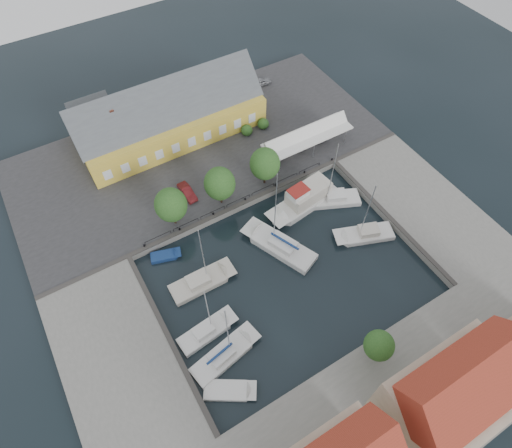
{
  "coord_description": "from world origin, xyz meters",
  "views": [
    {
      "loc": [
        -17.02,
        -22.51,
        47.27
      ],
      "look_at": [
        0.0,
        6.0,
        1.5
      ],
      "focal_mm": 30.0,
      "sensor_mm": 36.0,
      "label": 1
    }
  ],
  "objects_px": {
    "warehouse": "(166,117)",
    "center_sailboat": "(280,246)",
    "west_boat_b": "(201,282)",
    "launch_sw": "(229,391)",
    "trawler": "(305,200)",
    "launch_nw": "(165,256)",
    "east_boat_a": "(332,200)",
    "east_boat_b": "(365,235)",
    "car_silver": "(261,82)",
    "car_red": "(187,192)",
    "west_boat_c": "(207,332)",
    "tent_canopy": "(308,136)",
    "west_boat_d": "(224,356)"
  },
  "relations": [
    {
      "from": "tent_canopy",
      "to": "east_boat_a",
      "type": "relative_size",
      "value": 1.2
    },
    {
      "from": "warehouse",
      "to": "west_boat_b",
      "type": "distance_m",
      "value": 27.11
    },
    {
      "from": "warehouse",
      "to": "car_red",
      "type": "height_order",
      "value": "warehouse"
    },
    {
      "from": "west_boat_b",
      "to": "west_boat_c",
      "type": "height_order",
      "value": "west_boat_b"
    },
    {
      "from": "launch_sw",
      "to": "launch_nw",
      "type": "bearing_deg",
      "value": 87.01
    },
    {
      "from": "center_sailboat",
      "to": "east_boat_b",
      "type": "xyz_separation_m",
      "value": [
        10.76,
        -4.21,
        -0.1
      ]
    },
    {
      "from": "tent_canopy",
      "to": "center_sailboat",
      "type": "distance_m",
      "value": 18.16
    },
    {
      "from": "east_boat_a",
      "to": "launch_nw",
      "type": "xyz_separation_m",
      "value": [
        -24.16,
        3.59,
        -0.17
      ]
    },
    {
      "from": "east_boat_b",
      "to": "center_sailboat",
      "type": "bearing_deg",
      "value": 158.65
    },
    {
      "from": "center_sailboat",
      "to": "west_boat_d",
      "type": "bearing_deg",
      "value": -145.72
    },
    {
      "from": "trawler",
      "to": "west_boat_d",
      "type": "distance_m",
      "value": 24.1
    },
    {
      "from": "west_boat_c",
      "to": "west_boat_d",
      "type": "distance_m",
      "value": 3.49
    },
    {
      "from": "west_boat_b",
      "to": "launch_sw",
      "type": "distance_m",
      "value": 13.48
    },
    {
      "from": "center_sailboat",
      "to": "launch_nw",
      "type": "distance_m",
      "value": 14.94
    },
    {
      "from": "warehouse",
      "to": "center_sailboat",
      "type": "xyz_separation_m",
      "value": [
        3.86,
        -26.37,
        -4.07
      ]
    },
    {
      "from": "trawler",
      "to": "west_boat_b",
      "type": "bearing_deg",
      "value": -168.1
    },
    {
      "from": "warehouse",
      "to": "center_sailboat",
      "type": "distance_m",
      "value": 26.96
    },
    {
      "from": "center_sailboat",
      "to": "west_boat_c",
      "type": "distance_m",
      "value": 14.63
    },
    {
      "from": "car_red",
      "to": "west_boat_c",
      "type": "distance_m",
      "value": 20.31
    },
    {
      "from": "east_boat_a",
      "to": "west_boat_b",
      "type": "xyz_separation_m",
      "value": [
        -21.9,
        -2.27,
        -0.0
      ]
    },
    {
      "from": "car_silver",
      "to": "west_boat_d",
      "type": "distance_m",
      "value": 47.88
    },
    {
      "from": "center_sailboat",
      "to": "east_boat_b",
      "type": "relative_size",
      "value": 1.28
    },
    {
      "from": "east_boat_a",
      "to": "east_boat_b",
      "type": "relative_size",
      "value": 1.05
    },
    {
      "from": "launch_nw",
      "to": "car_red",
      "type": "bearing_deg",
      "value": 46.72
    },
    {
      "from": "car_red",
      "to": "west_boat_c",
      "type": "bearing_deg",
      "value": -112.72
    },
    {
      "from": "car_silver",
      "to": "west_boat_d",
      "type": "xyz_separation_m",
      "value": [
        -28.2,
        -38.67,
        -1.39
      ]
    },
    {
      "from": "launch_sw",
      "to": "launch_nw",
      "type": "height_order",
      "value": "launch_sw"
    },
    {
      "from": "trawler",
      "to": "west_boat_c",
      "type": "distance_m",
      "value": 22.76
    },
    {
      "from": "launch_sw",
      "to": "launch_nw",
      "type": "distance_m",
      "value": 18.97
    },
    {
      "from": "east_boat_b",
      "to": "launch_nw",
      "type": "relative_size",
      "value": 2.64
    },
    {
      "from": "warehouse",
      "to": "east_boat_b",
      "type": "height_order",
      "value": "warehouse"
    },
    {
      "from": "tent_canopy",
      "to": "center_sailboat",
      "type": "relative_size",
      "value": 0.99
    },
    {
      "from": "launch_sw",
      "to": "west_boat_b",
      "type": "bearing_deg",
      "value": 76.02
    },
    {
      "from": "east_boat_b",
      "to": "launch_sw",
      "type": "relative_size",
      "value": 1.89
    },
    {
      "from": "car_red",
      "to": "west_boat_d",
      "type": "xyz_separation_m",
      "value": [
        -6.38,
        -22.54,
        -1.37
      ]
    },
    {
      "from": "tent_canopy",
      "to": "car_silver",
      "type": "distance_m",
      "value": 17.49
    },
    {
      "from": "center_sailboat",
      "to": "launch_sw",
      "type": "distance_m",
      "value": 19.1
    },
    {
      "from": "trawler",
      "to": "launch_nw",
      "type": "bearing_deg",
      "value": 174.27
    },
    {
      "from": "warehouse",
      "to": "east_boat_a",
      "type": "bearing_deg",
      "value": -58.21
    },
    {
      "from": "west_boat_b",
      "to": "west_boat_d",
      "type": "distance_m",
      "value": 9.74
    },
    {
      "from": "tent_canopy",
      "to": "east_boat_a",
      "type": "xyz_separation_m",
      "value": [
        -2.03,
        -9.64,
        -3.42
      ]
    },
    {
      "from": "center_sailboat",
      "to": "west_boat_b",
      "type": "relative_size",
      "value": 1.24
    },
    {
      "from": "car_silver",
      "to": "launch_sw",
      "type": "height_order",
      "value": "car_silver"
    },
    {
      "from": "trawler",
      "to": "launch_sw",
      "type": "xyz_separation_m",
      "value": [
        -21.37,
        -16.9,
        -0.93
      ]
    },
    {
      "from": "car_red",
      "to": "east_boat_a",
      "type": "relative_size",
      "value": 0.33
    },
    {
      "from": "car_red",
      "to": "west_boat_b",
      "type": "relative_size",
      "value": 0.34
    },
    {
      "from": "car_red",
      "to": "west_boat_b",
      "type": "height_order",
      "value": "west_boat_b"
    },
    {
      "from": "west_boat_b",
      "to": "launch_sw",
      "type": "xyz_separation_m",
      "value": [
        -3.26,
        -13.08,
        -0.17
      ]
    },
    {
      "from": "trawler",
      "to": "east_boat_a",
      "type": "height_order",
      "value": "east_boat_a"
    },
    {
      "from": "trawler",
      "to": "car_silver",
      "type": "bearing_deg",
      "value": 72.14
    }
  ]
}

